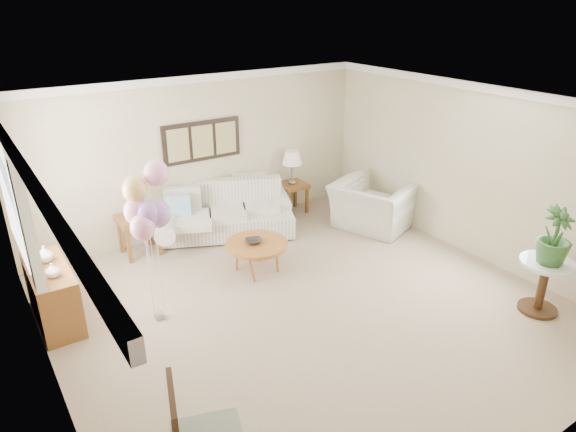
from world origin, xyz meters
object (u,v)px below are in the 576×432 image
(coffee_table, at_px, (257,245))
(armchair, at_px, (372,206))
(sofa, at_px, (225,214))
(balloon_cluster, at_px, (146,206))

(coffee_table, bearing_deg, armchair, 5.30)
(sofa, height_order, armchair, sofa)
(sofa, height_order, coffee_table, sofa)
(sofa, bearing_deg, balloon_cluster, -136.13)
(sofa, bearing_deg, coffee_table, -98.79)
(sofa, relative_size, armchair, 2.21)
(coffee_table, height_order, armchair, armchair)
(sofa, xyz_separation_m, coffee_table, (-0.22, -1.41, 0.07))
(coffee_table, xyz_separation_m, balloon_cluster, (-1.64, -0.38, 1.11))
(coffee_table, distance_m, balloon_cluster, 2.02)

